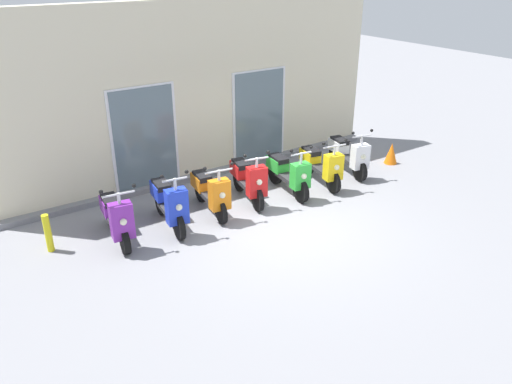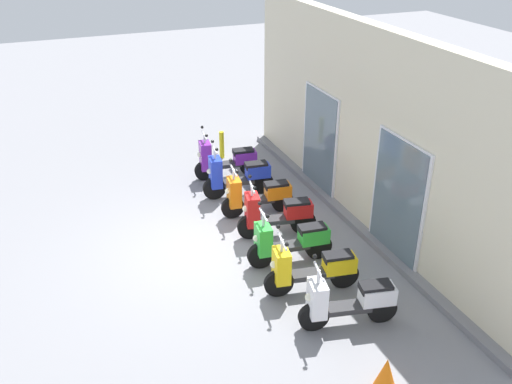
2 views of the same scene
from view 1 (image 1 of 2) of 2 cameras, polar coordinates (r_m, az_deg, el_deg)
name	(u,v)px [view 1 (image 1 of 2)]	position (r m, az deg, el deg)	size (l,w,h in m)	color
ground_plane	(285,226)	(9.66, 3.27, -3.85)	(40.00, 40.00, 0.00)	gray
storefront_facade	(201,94)	(11.48, -6.26, 10.91)	(9.34, 0.50, 3.90)	beige
scooter_purple	(116,217)	(9.31, -15.51, -2.75)	(0.61, 1.53, 1.24)	black
scooter_blue	(169,203)	(9.54, -9.80, -1.22)	(0.55, 1.58, 1.29)	black
scooter_orange	(210,191)	(9.99, -5.20, 0.14)	(0.61, 1.54, 1.20)	black
scooter_red	(248,179)	(10.42, -0.89, 1.48)	(0.65, 1.54, 1.24)	black
scooter_green	(288,173)	(10.84, 3.63, 2.16)	(0.55, 1.58, 1.20)	black
scooter_yellow	(321,164)	(11.35, 7.33, 3.13)	(0.67, 1.61, 1.19)	black
scooter_white	(348,154)	(12.06, 10.39, 4.23)	(0.66, 1.54, 1.19)	black
curb_bollard	(48,233)	(9.40, -22.45, -4.33)	(0.12, 0.12, 0.70)	yellow
traffic_cone	(391,153)	(12.92, 15.04, 4.25)	(0.32, 0.32, 0.52)	orange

